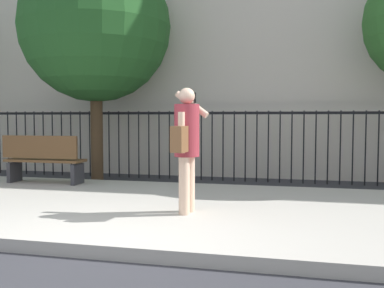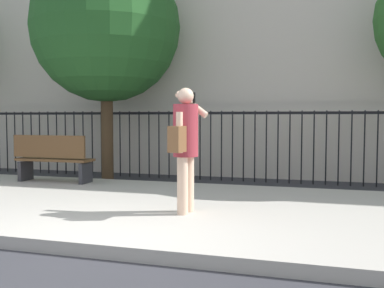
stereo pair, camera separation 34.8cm
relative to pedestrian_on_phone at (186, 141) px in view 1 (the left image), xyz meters
name	(u,v)px [view 1 (the left image)]	position (x,y,z in m)	size (l,w,h in m)	color
ground_plane	(90,259)	(-0.59, -1.69, -1.14)	(60.00, 60.00, 0.00)	#333338
sidewalk	(157,209)	(-0.59, 0.51, -1.07)	(28.00, 4.40, 0.15)	#B2ADA3
building_facade	(226,6)	(-0.59, 6.81, 3.44)	(28.00, 4.00, 9.17)	beige
iron_fence	(207,136)	(-0.59, 4.21, -0.12)	(12.03, 0.04, 1.60)	black
pedestrian_on_phone	(186,141)	(0.00, 0.00, 0.00)	(0.50, 0.68, 1.70)	beige
street_bench	(43,158)	(-3.42, 1.97, -0.49)	(1.60, 0.45, 0.95)	brown
street_tree_mid	(95,27)	(-3.01, 3.54, 2.34)	(3.38, 3.38, 5.18)	#4C3823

